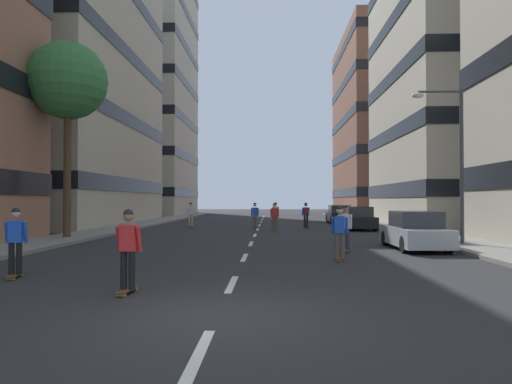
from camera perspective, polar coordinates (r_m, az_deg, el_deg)
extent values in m
plane|color=#28282B|center=(30.23, 0.16, -4.70)|extent=(133.45, 133.45, 0.00)
cube|color=gray|center=(34.51, -15.19, -4.08)|extent=(2.73, 61.17, 0.14)
cube|color=gray|center=(34.01, 16.03, -4.12)|extent=(2.73, 61.17, 0.14)
cube|color=silver|center=(6.30, -7.07, -19.17)|extent=(0.16, 2.20, 0.01)
cube|color=silver|center=(11.13, -2.96, -11.15)|extent=(0.16, 2.20, 0.01)
cube|color=silver|center=(16.06, -1.43, -8.00)|extent=(0.16, 2.20, 0.01)
cube|color=silver|center=(21.03, -0.63, -6.33)|extent=(0.16, 2.20, 0.01)
cube|color=silver|center=(26.00, -0.13, -5.30)|extent=(0.16, 2.20, 0.01)
cube|color=silver|center=(30.99, 0.20, -4.60)|extent=(0.16, 2.20, 0.01)
cube|color=silver|center=(35.98, 0.44, -4.09)|extent=(0.16, 2.20, 0.01)
cube|color=silver|center=(40.97, 0.62, -3.71)|extent=(0.16, 2.20, 0.01)
cube|color=silver|center=(45.96, 0.76, -3.41)|extent=(0.16, 2.20, 0.01)
cube|color=silver|center=(50.96, 0.88, -3.17)|extent=(0.16, 2.20, 0.01)
cube|color=silver|center=(55.96, 0.97, -2.97)|extent=(0.16, 2.20, 0.01)
cube|color=#BCB29E|center=(43.93, -25.03, 13.91)|extent=(15.67, 21.28, 26.35)
cube|color=black|center=(42.50, -25.13, 0.74)|extent=(15.79, 21.40, 1.10)
cube|color=black|center=(42.97, -25.08, 7.78)|extent=(15.79, 21.40, 1.10)
cube|color=black|center=(44.07, -25.03, 14.57)|extent=(15.79, 21.40, 1.10)
cube|color=#BCB29E|center=(67.94, -14.99, 11.94)|extent=(15.67, 17.44, 34.20)
cube|color=black|center=(66.24, -15.04, -0.09)|extent=(15.79, 17.56, 1.10)
cube|color=black|center=(66.49, -15.02, 4.12)|extent=(15.79, 17.56, 1.10)
cube|color=black|center=(67.10, -15.00, 8.28)|extent=(15.79, 17.56, 1.10)
cube|color=black|center=(68.05, -14.99, 12.35)|extent=(15.79, 17.56, 1.10)
cube|color=black|center=(69.33, -14.97, 16.28)|extent=(15.79, 17.56, 1.10)
cube|color=black|center=(70.93, -14.95, 20.05)|extent=(15.79, 17.56, 1.10)
cube|color=#BCB29E|center=(43.92, 26.57, 17.57)|extent=(15.67, 17.09, 31.70)
cube|color=black|center=(41.67, 26.70, 0.17)|extent=(15.79, 17.21, 1.10)
cube|color=black|center=(42.00, 26.65, 6.36)|extent=(15.79, 17.21, 1.10)
cube|color=black|center=(42.80, 26.61, 12.38)|extent=(15.79, 17.21, 1.10)
cube|color=black|center=(44.06, 26.56, 18.13)|extent=(15.79, 17.21, 1.10)
cube|color=brown|center=(66.49, 17.30, 7.84)|extent=(15.67, 20.71, 24.16)
cube|color=black|center=(65.72, 17.34, -0.10)|extent=(15.79, 20.83, 1.10)
cube|color=black|center=(65.97, 17.31, 4.10)|extent=(15.79, 20.83, 1.10)
cube|color=black|center=(66.56, 17.29, 8.25)|extent=(15.79, 20.83, 1.10)
cube|color=black|center=(67.50, 17.27, 12.30)|extent=(15.79, 20.83, 1.10)
cube|color=black|center=(68.77, 17.25, 16.22)|extent=(15.79, 20.83, 1.10)
cube|color=black|center=(40.06, 10.12, -3.00)|extent=(1.80, 4.40, 0.70)
cube|color=#2D3338|center=(39.90, 10.14, -2.05)|extent=(1.60, 2.10, 0.64)
cylinder|color=black|center=(41.40, 8.73, -3.23)|extent=(0.22, 0.64, 0.64)
cylinder|color=black|center=(41.62, 10.92, -3.21)|extent=(0.22, 0.64, 0.64)
cylinder|color=black|center=(38.53, 9.25, -3.40)|extent=(0.22, 0.64, 0.64)
cylinder|color=black|center=(38.76, 11.60, -3.38)|extent=(0.22, 0.64, 0.64)
cube|color=#B2B7BF|center=(19.73, 18.78, -5.10)|extent=(1.80, 4.40, 0.70)
cube|color=#2D3338|center=(19.55, 18.90, -3.17)|extent=(1.60, 2.10, 0.64)
cylinder|color=black|center=(20.94, 15.52, -5.45)|extent=(0.22, 0.64, 0.64)
cylinder|color=black|center=(21.37, 19.72, -5.34)|extent=(0.22, 0.64, 0.64)
cylinder|color=black|center=(18.14, 17.69, -6.14)|extent=(0.22, 0.64, 0.64)
cylinder|color=black|center=(18.64, 22.46, -5.97)|extent=(0.22, 0.64, 0.64)
cube|color=black|center=(31.64, 12.33, -3.55)|extent=(1.80, 4.40, 0.70)
cube|color=#2D3338|center=(31.47, 12.37, -2.34)|extent=(1.60, 2.10, 0.64)
cylinder|color=black|center=(32.94, 10.50, -3.81)|extent=(0.22, 0.64, 0.64)
cylinder|color=black|center=(33.22, 13.23, -3.78)|extent=(0.22, 0.64, 0.64)
cylinder|color=black|center=(30.08, 11.32, -4.09)|extent=(0.22, 0.64, 0.64)
cylinder|color=black|center=(30.39, 14.31, -4.04)|extent=(0.22, 0.64, 0.64)
cylinder|color=#4C3823|center=(24.93, -22.07, 2.28)|extent=(0.36, 0.36, 6.42)
sphere|color=#387A3D|center=(25.59, -22.00, 12.52)|extent=(3.85, 3.85, 3.85)
cylinder|color=#3F3F44|center=(21.44, 23.84, 2.91)|extent=(0.16, 0.16, 6.50)
cylinder|color=#3F3F44|center=(21.56, 21.52, 11.34)|extent=(1.80, 0.10, 0.10)
ellipsoid|color=silver|center=(21.25, 19.19, 11.09)|extent=(0.50, 0.30, 0.24)
cube|color=brown|center=(33.27, -7.98, -4.20)|extent=(0.26, 0.91, 0.02)
cylinder|color=#D8BF4C|center=(33.58, -7.85, -4.25)|extent=(0.18, 0.08, 0.07)
cylinder|color=#D8BF4C|center=(32.96, -8.12, -4.32)|extent=(0.18, 0.08, 0.07)
cylinder|color=tan|center=(33.27, -8.13, -3.49)|extent=(0.15, 0.15, 0.80)
cylinder|color=tan|center=(33.23, -7.83, -3.50)|extent=(0.15, 0.15, 0.80)
cube|color=white|center=(33.22, -7.98, -2.33)|extent=(0.33, 0.22, 0.55)
cylinder|color=white|center=(33.33, -8.33, -2.37)|extent=(0.10, 0.23, 0.55)
cylinder|color=white|center=(33.22, -7.59, -2.38)|extent=(0.10, 0.23, 0.55)
sphere|color=tan|center=(33.24, -7.97, -1.55)|extent=(0.22, 0.22, 0.22)
sphere|color=black|center=(33.24, -7.97, -1.46)|extent=(0.21, 0.21, 0.21)
cube|color=brown|center=(10.37, -15.40, -11.44)|extent=(0.28, 0.91, 0.02)
cylinder|color=#D8BF4C|center=(10.67, -14.74, -11.40)|extent=(0.19, 0.09, 0.07)
cylinder|color=#D8BF4C|center=(10.09, -16.11, -12.00)|extent=(0.19, 0.09, 0.07)
cylinder|color=black|center=(10.34, -15.86, -9.15)|extent=(0.15, 0.15, 0.80)
cylinder|color=black|center=(10.27, -14.92, -9.21)|extent=(0.15, 0.15, 0.80)
cube|color=red|center=(10.23, -15.38, -5.44)|extent=(0.34, 0.23, 0.55)
cylinder|color=red|center=(10.36, -16.40, -5.53)|extent=(0.11, 0.24, 0.55)
cylinder|color=red|center=(10.19, -14.12, -5.61)|extent=(0.11, 0.24, 0.55)
sphere|color=#997051|center=(10.22, -15.32, -2.89)|extent=(0.22, 0.22, 0.22)
sphere|color=black|center=(10.22, -15.32, -2.61)|extent=(0.21, 0.21, 0.21)
cube|color=brown|center=(15.48, 10.19, -7.96)|extent=(0.36, 0.92, 0.02)
cylinder|color=#D8BF4C|center=(15.80, 10.24, -7.99)|extent=(0.19, 0.10, 0.07)
cylinder|color=#D8BF4C|center=(15.16, 10.14, -8.29)|extent=(0.19, 0.10, 0.07)
cylinder|color=#594C47|center=(15.43, 9.85, -6.44)|extent=(0.16, 0.16, 0.80)
cylinder|color=#594C47|center=(15.43, 10.53, -6.44)|extent=(0.16, 0.16, 0.80)
cube|color=blue|center=(15.38, 10.18, -3.94)|extent=(0.35, 0.26, 0.55)
cylinder|color=blue|center=(15.44, 9.37, -4.03)|extent=(0.13, 0.24, 0.55)
cylinder|color=blue|center=(15.42, 11.01, -4.03)|extent=(0.13, 0.24, 0.55)
sphere|color=beige|center=(15.38, 10.18, -2.24)|extent=(0.22, 0.22, 0.22)
sphere|color=black|center=(15.38, 10.18, -2.06)|extent=(0.21, 0.21, 0.21)
cube|color=brown|center=(29.41, 2.28, -4.64)|extent=(0.35, 0.92, 0.02)
cylinder|color=#D8BF4C|center=(29.72, 2.38, -4.69)|extent=(0.19, 0.10, 0.07)
cylinder|color=#D8BF4C|center=(29.09, 2.18, -4.77)|extent=(0.19, 0.10, 0.07)
cylinder|color=#594C47|center=(29.40, 2.10, -3.84)|extent=(0.16, 0.16, 0.80)
cylinder|color=#594C47|center=(29.37, 2.45, -3.84)|extent=(0.16, 0.16, 0.80)
cube|color=red|center=(29.36, 2.28, -2.52)|extent=(0.35, 0.25, 0.55)
cylinder|color=red|center=(29.44, 1.87, -2.57)|extent=(0.13, 0.24, 0.55)
cylinder|color=red|center=(29.37, 2.72, -2.58)|extent=(0.13, 0.24, 0.55)
sphere|color=beige|center=(29.37, 2.28, -1.63)|extent=(0.22, 0.22, 0.22)
sphere|color=black|center=(29.37, 2.28, -1.54)|extent=(0.21, 0.21, 0.21)
cube|color=brown|center=(13.41, -27.35, -8.96)|extent=(0.39, 0.92, 0.02)
cylinder|color=#D8BF4C|center=(13.72, -26.97, -8.98)|extent=(0.19, 0.11, 0.07)
cylinder|color=#D8BF4C|center=(13.11, -27.76, -9.35)|extent=(0.19, 0.11, 0.07)
cylinder|color=black|center=(13.38, -27.71, -7.20)|extent=(0.17, 0.17, 0.80)
cylinder|color=black|center=(13.33, -26.97, -7.23)|extent=(0.17, 0.17, 0.80)
cube|color=blue|center=(13.30, -27.32, -4.32)|extent=(0.36, 0.27, 0.55)
cylinder|color=blue|center=(13.41, -28.16, -4.40)|extent=(0.14, 0.24, 0.55)
cylinder|color=blue|center=(13.29, -26.34, -4.45)|extent=(0.14, 0.24, 0.55)
sphere|color=beige|center=(13.30, -27.28, -2.36)|extent=(0.22, 0.22, 0.22)
sphere|color=black|center=(13.30, -27.28, -2.14)|extent=(0.21, 0.21, 0.21)
cube|color=brown|center=(36.55, 2.42, -3.92)|extent=(0.38, 0.92, 0.02)
cylinder|color=#D8BF4C|center=(36.87, 2.52, -3.97)|extent=(0.19, 0.10, 0.07)
cylinder|color=#D8BF4C|center=(36.24, 2.32, -4.02)|extent=(0.19, 0.10, 0.07)
cylinder|color=#594C47|center=(36.55, 2.28, -3.27)|extent=(0.17, 0.17, 0.80)
cylinder|color=#594C47|center=(36.52, 2.56, -3.27)|extent=(0.17, 0.17, 0.80)
cube|color=white|center=(36.51, 2.42, -2.21)|extent=(0.35, 0.26, 0.55)
cylinder|color=white|center=(36.60, 2.10, -2.25)|extent=(0.13, 0.24, 0.55)
cylinder|color=white|center=(36.52, 2.77, -2.26)|extent=(0.13, 0.24, 0.55)
sphere|color=beige|center=(36.52, 2.42, -1.50)|extent=(0.22, 0.22, 0.22)
sphere|color=black|center=(36.52, 2.42, -1.42)|extent=(0.21, 0.21, 0.21)
cube|color=brown|center=(31.84, -0.14, -4.36)|extent=(0.30, 0.92, 0.02)
cylinder|color=#D8BF4C|center=(32.16, -0.18, -4.41)|extent=(0.19, 0.09, 0.07)
cylinder|color=#D8BF4C|center=(31.53, -0.09, -4.48)|extent=(0.19, 0.09, 0.07)
cylinder|color=#594C47|center=(31.81, -0.30, -3.62)|extent=(0.15, 0.15, 0.80)
cylinder|color=#594C47|center=(31.83, 0.03, -3.62)|extent=(0.15, 0.15, 0.80)
cube|color=blue|center=(31.79, -0.14, -2.40)|extent=(0.34, 0.23, 0.55)
cylinder|color=blue|center=(31.83, -0.54, -2.45)|extent=(0.11, 0.24, 0.55)
cylinder|color=blue|center=(31.86, 0.25, -2.45)|extent=(0.11, 0.24, 0.55)
sphere|color=tan|center=(31.81, -0.14, -1.58)|extent=(0.22, 0.22, 0.22)
sphere|color=black|center=(31.81, -0.14, -1.49)|extent=(0.21, 0.21, 0.21)
cube|color=brown|center=(18.01, 10.83, -6.97)|extent=(0.30, 0.92, 0.02)
cylinder|color=#D8BF4C|center=(18.33, 10.78, -7.01)|extent=(0.19, 0.09, 0.07)
cylinder|color=#D8BF4C|center=(17.69, 10.88, -7.23)|extent=(0.19, 0.09, 0.07)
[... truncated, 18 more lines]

